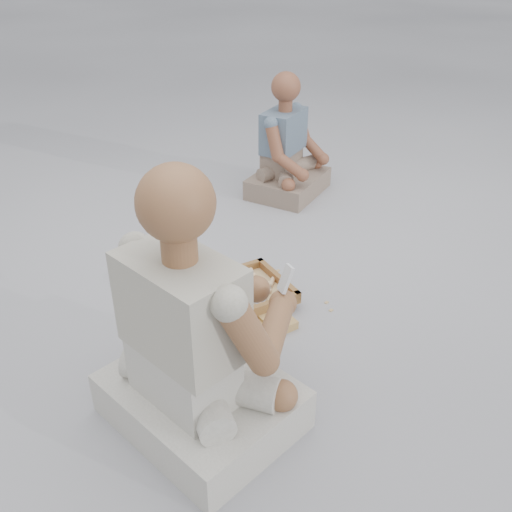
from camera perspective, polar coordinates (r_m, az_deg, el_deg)
ground at (r=2.64m, az=4.84°, el=-6.64°), size 60.00×60.00×0.00m
carved_panel at (r=2.59m, az=-3.67°, el=-6.90°), size 0.61×0.42×0.04m
tool_tray at (r=2.71m, az=-1.66°, el=-3.85°), size 0.49×0.41×0.06m
chisel_0 at (r=2.82m, az=-0.79°, el=-1.93°), size 0.18×0.16×0.02m
chisel_1 at (r=2.80m, az=-0.97°, el=-2.28°), size 0.22×0.05×0.02m
chisel_2 at (r=2.76m, az=0.34°, el=-2.81°), size 0.20×0.12×0.02m
chisel_3 at (r=2.61m, az=0.64°, el=-4.93°), size 0.11×0.21×0.02m
chisel_4 at (r=2.76m, az=1.49°, el=-2.87°), size 0.18×0.16×0.02m
chisel_5 at (r=2.75m, az=-1.31°, el=-2.87°), size 0.18×0.16×0.02m
chisel_6 at (r=2.74m, az=-1.61°, el=-3.08°), size 0.22×0.06×0.02m
chisel_7 at (r=2.72m, az=0.41°, el=-3.28°), size 0.14×0.19×0.02m
chisel_8 at (r=2.74m, az=-2.45°, el=-3.16°), size 0.20×0.12×0.02m
chisel_9 at (r=2.82m, az=-2.60°, el=-1.92°), size 0.13×0.20×0.02m
wood_chip_0 at (r=2.99m, az=2.19°, el=-1.46°), size 0.02×0.02×0.00m
wood_chip_1 at (r=3.06m, az=-4.09°, el=-0.80°), size 0.02×0.02×0.00m
wood_chip_2 at (r=2.73m, az=7.52°, el=-5.40°), size 0.02×0.02×0.00m
wood_chip_3 at (r=3.01m, az=-3.73°, el=-1.34°), size 0.02×0.02×0.00m
wood_chip_4 at (r=2.77m, az=7.07°, el=-4.64°), size 0.02×0.02×0.00m
wood_chip_5 at (r=2.55m, az=-6.67°, el=-8.31°), size 0.02×0.02×0.00m
wood_chip_6 at (r=2.83m, az=-10.06°, el=-4.07°), size 0.02×0.02×0.00m
wood_chip_7 at (r=2.66m, az=1.62°, el=-6.16°), size 0.02×0.02×0.00m
wood_chip_8 at (r=2.84m, az=-7.41°, el=-3.71°), size 0.02×0.02×0.00m
wood_chip_9 at (r=2.85m, az=-2.72°, el=-3.33°), size 0.02×0.02×0.00m
craftsman at (r=1.97m, az=-5.97°, el=-8.95°), size 0.73×0.73×1.01m
companion at (r=3.78m, az=3.15°, el=10.06°), size 0.63×0.58×0.79m
mobile_phone at (r=2.06m, az=2.98°, el=-2.27°), size 0.05×0.05×0.10m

